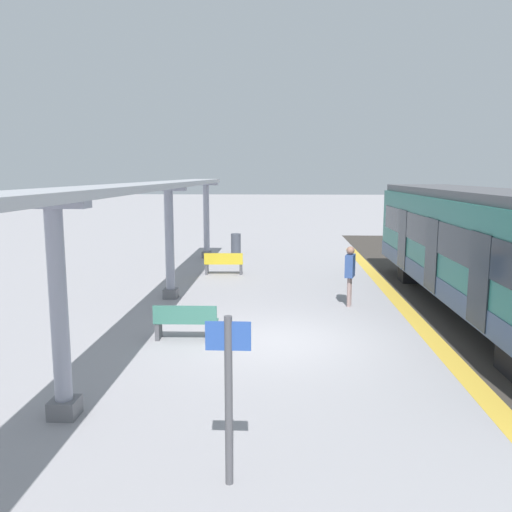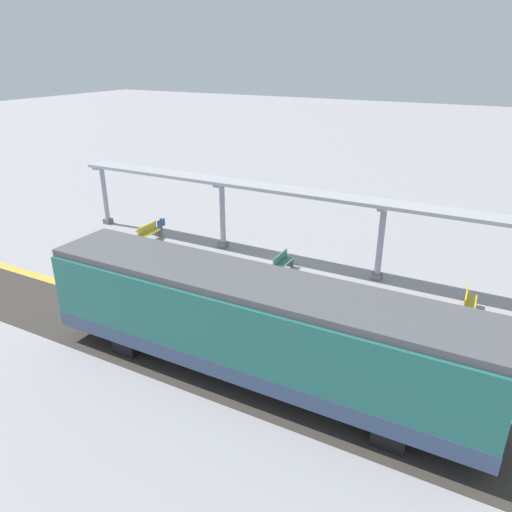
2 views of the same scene
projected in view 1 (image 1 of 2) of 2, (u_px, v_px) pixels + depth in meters
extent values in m
plane|color=#98959A|center=(279.00, 340.00, 12.38)|extent=(176.00, 176.00, 0.00)
cube|color=gold|center=(436.00, 343.00, 12.21)|extent=(0.47, 31.09, 0.01)
cube|color=#236960|center=(480.00, 246.00, 14.38)|extent=(2.60, 14.11, 2.60)
cube|color=#364A6B|center=(478.00, 282.00, 14.54)|extent=(2.63, 14.13, 0.55)
cube|color=#515156|center=(484.00, 194.00, 14.16)|extent=(2.39, 14.11, 0.24)
cube|color=#1E262D|center=(432.00, 234.00, 14.39)|extent=(0.03, 12.98, 0.84)
cube|color=#1E262D|center=(402.00, 239.00, 17.96)|extent=(0.04, 1.10, 2.00)
cube|color=#1E262D|center=(431.00, 255.00, 14.48)|extent=(0.04, 1.10, 2.00)
cube|color=#1E262D|center=(478.00, 280.00, 11.00)|extent=(0.04, 1.10, 2.00)
cube|color=black|center=(431.00, 273.00, 19.09)|extent=(2.21, 0.90, 0.64)
cube|color=slate|center=(207.00, 254.00, 24.60)|extent=(0.44, 0.44, 0.30)
cylinder|color=#9497A9|center=(206.00, 219.00, 24.34)|extent=(0.28, 0.28, 3.08)
cube|color=#9497A9|center=(206.00, 184.00, 24.09)|extent=(1.10, 0.36, 0.12)
cube|color=slate|center=(171.00, 293.00, 16.60)|extent=(0.44, 0.44, 0.30)
cylinder|color=#9497A9|center=(169.00, 240.00, 16.34)|extent=(0.28, 0.28, 3.08)
cube|color=#9497A9|center=(168.00, 189.00, 16.09)|extent=(1.10, 0.36, 0.12)
cube|color=slate|center=(65.00, 408.00, 8.48)|extent=(0.44, 0.44, 0.30)
cylinder|color=#9497A9|center=(59.00, 306.00, 8.22)|extent=(0.28, 0.28, 3.08)
cube|color=#9497A9|center=(53.00, 204.00, 7.97)|extent=(1.10, 0.36, 0.12)
cube|color=#A8AAB2|center=(129.00, 188.00, 11.96)|extent=(1.20, 25.33, 0.16)
cube|color=#387162|center=(186.00, 321.00, 12.44)|extent=(1.51, 0.47, 0.04)
cube|color=#387162|center=(185.00, 314.00, 12.22)|extent=(1.50, 0.09, 0.40)
cube|color=#4C4C51|center=(159.00, 330.00, 12.49)|extent=(0.11, 0.40, 0.42)
cube|color=#4C4C51|center=(215.00, 331.00, 12.46)|extent=(0.11, 0.40, 0.42)
cube|color=gold|center=(224.00, 263.00, 20.50)|extent=(1.52, 0.50, 0.04)
cube|color=gold|center=(223.00, 258.00, 20.27)|extent=(1.50, 0.12, 0.40)
cube|color=#4C4C51|center=(207.00, 269.00, 20.54)|extent=(0.11, 0.40, 0.42)
cube|color=#4C4C51|center=(241.00, 269.00, 20.52)|extent=(0.11, 0.40, 0.42)
cylinder|color=#3F444E|center=(236.00, 244.00, 25.74)|extent=(0.48, 0.48, 1.00)
cylinder|color=#4C4C51|center=(229.00, 402.00, 6.50)|extent=(0.10, 0.10, 2.20)
cube|color=#284C9E|center=(228.00, 336.00, 6.37)|extent=(0.56, 0.04, 0.36)
cylinder|color=gray|center=(350.00, 291.00, 15.65)|extent=(0.11, 0.11, 0.89)
cylinder|color=gray|center=(349.00, 292.00, 15.48)|extent=(0.11, 0.11, 0.89)
cube|color=#2F4882|center=(350.00, 266.00, 15.44)|extent=(0.37, 0.56, 0.67)
sphere|color=#946853|center=(351.00, 250.00, 15.37)|extent=(0.24, 0.24, 0.24)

